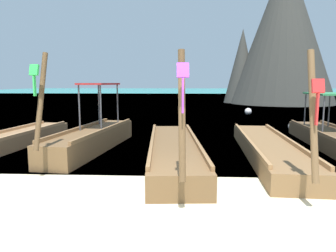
# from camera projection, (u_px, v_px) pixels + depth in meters

# --- Properties ---
(ground) EXTENTS (120.00, 120.00, 0.00)m
(ground) POSITION_uv_depth(u_px,v_px,m) (155.00, 216.00, 5.14)
(ground) COLOR beige
(sea_water) EXTENTS (120.00, 120.00, 0.00)m
(sea_water) POSITION_uv_depth(u_px,v_px,m) (181.00, 93.00, 66.69)
(sea_water) COLOR teal
(sea_water) RESTS_ON ground
(longtail_boat_blue_ribbon) EXTENTS (1.52, 6.66, 2.74)m
(longtail_boat_blue_ribbon) POSITION_uv_depth(u_px,v_px,m) (13.00, 140.00, 10.66)
(longtail_boat_blue_ribbon) COLOR olive
(longtail_boat_blue_ribbon) RESTS_ON ground
(longtail_boat_green_ribbon) EXTENTS (1.67, 5.95, 2.89)m
(longtail_boat_green_ribbon) POSITION_uv_depth(u_px,v_px,m) (93.00, 138.00, 10.18)
(longtail_boat_green_ribbon) COLOR brown
(longtail_boat_green_ribbon) RESTS_ON ground
(longtail_boat_violet_ribbon) EXTENTS (1.75, 6.93, 2.75)m
(longtail_boat_violet_ribbon) POSITION_uv_depth(u_px,v_px,m) (174.00, 151.00, 8.80)
(longtail_boat_violet_ribbon) COLOR brown
(longtail_boat_violet_ribbon) RESTS_ON ground
(longtail_boat_red_ribbon) EXTENTS (1.65, 7.45, 2.78)m
(longtail_boat_red_ribbon) POSITION_uv_depth(u_px,v_px,m) (268.00, 149.00, 9.22)
(longtail_boat_red_ribbon) COLOR brown
(longtail_boat_red_ribbon) RESTS_ON ground
(longtail_boat_yellow_ribbon) EXTENTS (1.65, 6.83, 2.60)m
(longtail_boat_yellow_ribbon) POSITION_uv_depth(u_px,v_px,m) (334.00, 139.00, 10.48)
(longtail_boat_yellow_ribbon) COLOR brown
(longtail_boat_yellow_ribbon) RESTS_ON ground
(karst_rock) EXTENTS (11.29, 10.76, 15.39)m
(karst_rock) POSITION_uv_depth(u_px,v_px,m) (281.00, 31.00, 32.59)
(karst_rock) COLOR #383833
(karst_rock) RESTS_ON ground
(mooring_buoy_near) EXTENTS (0.38, 0.38, 0.38)m
(mooring_buoy_near) POSITION_uv_depth(u_px,v_px,m) (292.00, 127.00, 14.29)
(mooring_buoy_near) COLOR white
(mooring_buoy_near) RESTS_ON sea_water
(mooring_buoy_far) EXTENTS (0.47, 0.47, 0.47)m
(mooring_buoy_far) POSITION_uv_depth(u_px,v_px,m) (248.00, 111.00, 21.39)
(mooring_buoy_far) COLOR white
(mooring_buoy_far) RESTS_ON sea_water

